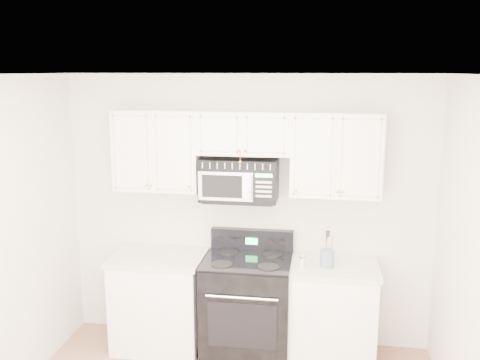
# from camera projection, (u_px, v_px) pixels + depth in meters

# --- Properties ---
(room) EXTENTS (3.51, 3.51, 2.61)m
(room) POSITION_uv_depth(u_px,v_px,m) (209.00, 280.00, 3.45)
(room) COLOR #9C6F53
(room) RESTS_ON ground
(base_cabinet_left) EXTENTS (0.86, 0.65, 0.92)m
(base_cabinet_left) POSITION_uv_depth(u_px,v_px,m) (160.00, 304.00, 5.14)
(base_cabinet_left) COLOR white
(base_cabinet_left) RESTS_ON ground
(base_cabinet_right) EXTENTS (0.86, 0.65, 0.92)m
(base_cabinet_right) POSITION_uv_depth(u_px,v_px,m) (328.00, 315.00, 4.89)
(base_cabinet_right) COLOR white
(base_cabinet_right) RESTS_ON ground
(range) EXTENTS (0.80, 0.72, 1.13)m
(range) POSITION_uv_depth(u_px,v_px,m) (248.00, 305.00, 4.97)
(range) COLOR black
(range) RESTS_ON ground
(upper_cabinets) EXTENTS (2.44, 0.37, 0.75)m
(upper_cabinets) POSITION_uv_depth(u_px,v_px,m) (245.00, 148.00, 4.85)
(upper_cabinets) COLOR white
(upper_cabinets) RESTS_ON ground
(microwave) EXTENTS (0.71, 0.40, 0.39)m
(microwave) POSITION_uv_depth(u_px,v_px,m) (239.00, 179.00, 4.90)
(microwave) COLOR black
(microwave) RESTS_ON ground
(utensil_crock) EXTENTS (0.12, 0.12, 0.33)m
(utensil_crock) POSITION_uv_depth(u_px,v_px,m) (327.00, 258.00, 4.72)
(utensil_crock) COLOR slate
(utensil_crock) RESTS_ON base_cabinet_right
(shaker_salt) EXTENTS (0.05, 0.05, 0.11)m
(shaker_salt) POSITION_uv_depth(u_px,v_px,m) (303.00, 261.00, 4.72)
(shaker_salt) COLOR silver
(shaker_salt) RESTS_ON base_cabinet_right
(shaker_pepper) EXTENTS (0.04, 0.04, 0.11)m
(shaker_pepper) POSITION_uv_depth(u_px,v_px,m) (302.00, 262.00, 4.70)
(shaker_pepper) COLOR silver
(shaker_pepper) RESTS_ON base_cabinet_right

